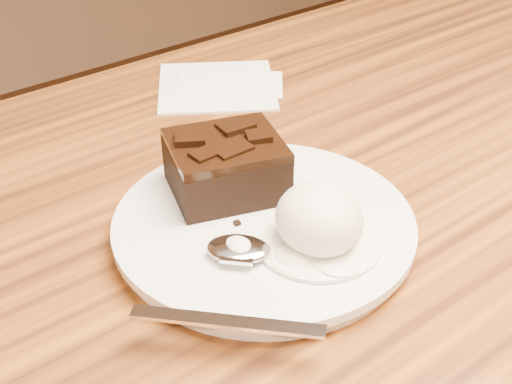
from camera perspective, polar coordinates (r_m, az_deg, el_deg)
plate at (r=0.56m, az=0.64°, el=-2.99°), size 0.24×0.24×0.02m
brownie at (r=0.58m, az=-2.44°, el=1.84°), size 0.11×0.10×0.04m
ice_cream_scoop at (r=0.52m, az=5.13°, el=-2.18°), size 0.06×0.07×0.05m
melt_puddle at (r=0.53m, az=5.02°, el=-4.02°), size 0.10×0.10×0.00m
spoon at (r=0.52m, az=-1.42°, el=-4.77°), size 0.15×0.16×0.01m
napkin at (r=0.81m, az=-3.21°, el=8.64°), size 0.18×0.18×0.01m
crumb_a at (r=0.54m, az=2.67°, el=-3.67°), size 0.01×0.01×0.00m
crumb_b at (r=0.55m, az=-1.54°, el=-2.54°), size 0.01×0.01×0.00m
crumb_c at (r=0.59m, az=5.40°, el=0.01°), size 0.01×0.00×0.00m
crumb_d at (r=0.53m, az=1.24°, el=-4.11°), size 0.01×0.01×0.00m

